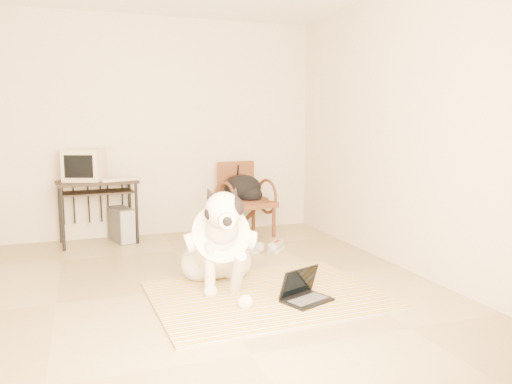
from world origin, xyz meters
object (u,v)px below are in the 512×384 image
pc_tower (122,225)px  backpack (244,190)px  laptop (304,293)px  computer_desk (97,190)px  crt_monitor (84,165)px  dog (219,245)px  rattan_chair (244,199)px

pc_tower → backpack: size_ratio=1.00×
laptop → computer_desk: 3.01m
crt_monitor → backpack: size_ratio=1.10×
computer_desk → crt_monitor: size_ratio=1.83×
laptop → pc_tower: 2.86m
laptop → backpack: size_ratio=0.94×
crt_monitor → pc_tower: (0.39, -0.05, -0.72)m
dog → backpack: (0.82, 1.82, 0.21)m
crt_monitor → backpack: bearing=-7.2°
laptop → pc_tower: pc_tower is taller
crt_monitor → backpack: 1.92m
laptop → backpack: bearing=83.2°
rattan_chair → laptop: bearing=-96.9°
computer_desk → crt_monitor: crt_monitor is taller
rattan_chair → backpack: (-0.01, -0.05, 0.12)m
laptop → computer_desk: (-1.46, 2.58, 0.55)m
rattan_chair → dog: bearing=-113.9°
pc_tower → rattan_chair: rattan_chair is taller
dog → pc_tower: 2.13m
laptop → pc_tower: (-1.20, 2.60, 0.12)m
laptop → crt_monitor: bearing=120.9°
laptop → crt_monitor: (-1.58, 2.64, 0.84)m
laptop → rattan_chair: rattan_chair is taller
dog → pc_tower: bearing=108.3°
rattan_chair → computer_desk: bearing=176.0°
laptop → dog: bearing=132.2°
computer_desk → backpack: backpack is taller
dog → pc_tower: size_ratio=2.83×
rattan_chair → backpack: bearing=-103.5°
crt_monitor → rattan_chair: 1.95m
dog → crt_monitor: bearing=117.1°
dog → rattan_chair: bearing=66.1°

